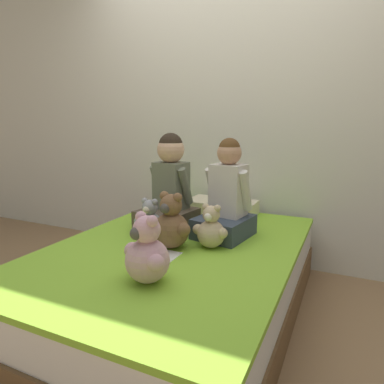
# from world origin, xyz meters

# --- Properties ---
(ground_plane) EXTENTS (14.00, 14.00, 0.00)m
(ground_plane) POSITION_xyz_m (0.00, 0.00, 0.00)
(ground_plane) COLOR #93704C
(wall_behind_bed) EXTENTS (8.00, 0.06, 2.50)m
(wall_behind_bed) POSITION_xyz_m (0.00, 1.04, 1.25)
(wall_behind_bed) COLOR silver
(wall_behind_bed) RESTS_ON ground_plane
(bed) EXTENTS (1.36, 1.91, 0.44)m
(bed) POSITION_xyz_m (0.00, 0.00, 0.22)
(bed) COLOR brown
(bed) RESTS_ON ground_plane
(child_on_left) EXTENTS (0.38, 0.40, 0.65)m
(child_on_left) POSITION_xyz_m (-0.21, 0.30, 0.71)
(child_on_left) COLOR brown
(child_on_left) RESTS_ON bed
(child_on_right) EXTENTS (0.35, 0.40, 0.62)m
(child_on_right) POSITION_xyz_m (0.20, 0.30, 0.68)
(child_on_right) COLOR #384251
(child_on_right) RESTS_ON bed
(teddy_bear_held_by_left_child) EXTENTS (0.21, 0.16, 0.25)m
(teddy_bear_held_by_left_child) POSITION_xyz_m (-0.21, 0.06, 0.54)
(teddy_bear_held_by_left_child) COLOR #939399
(teddy_bear_held_by_left_child) RESTS_ON bed
(teddy_bear_held_by_right_child) EXTENTS (0.22, 0.16, 0.26)m
(teddy_bear_held_by_right_child) POSITION_xyz_m (0.20, 0.05, 0.55)
(teddy_bear_held_by_right_child) COLOR #D1B78E
(teddy_bear_held_by_right_child) RESTS_ON bed
(teddy_bear_between_children) EXTENTS (0.27, 0.21, 0.33)m
(teddy_bear_between_children) POSITION_xyz_m (-0.01, -0.05, 0.58)
(teddy_bear_between_children) COLOR brown
(teddy_bear_between_children) RESTS_ON bed
(teddy_bear_at_foot_of_bed) EXTENTS (0.25, 0.20, 0.32)m
(teddy_bear_at_foot_of_bed) POSITION_xyz_m (0.10, -0.47, 0.57)
(teddy_bear_at_foot_of_bed) COLOR #DBA3B2
(teddy_bear_at_foot_of_bed) RESTS_ON bed
(pillow_at_headboard) EXTENTS (0.53, 0.30, 0.11)m
(pillow_at_headboard) POSITION_xyz_m (0.00, 0.77, 0.49)
(pillow_at_headboard) COLOR beige
(pillow_at_headboard) RESTS_ON bed
(sign_card) EXTENTS (0.21, 0.15, 0.00)m
(sign_card) POSITION_xyz_m (-0.01, -0.17, 0.44)
(sign_card) COLOR white
(sign_card) RESTS_ON bed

